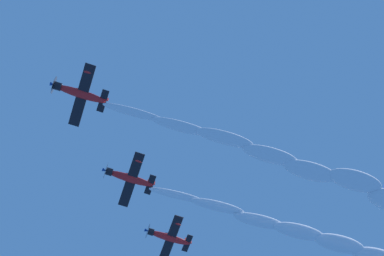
{
  "coord_description": "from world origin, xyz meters",
  "views": [
    {
      "loc": [
        21.24,
        31.66,
        1.8
      ],
      "look_at": [
        -7.28,
        11.65,
        57.12
      ],
      "focal_mm": 49.38,
      "sensor_mm": 36.0,
      "label": 1
    }
  ],
  "objects": [
    {
      "name": "airplane_lead",
      "position": [
        4.35,
        3.26,
        57.47
      ],
      "size": [
        6.89,
        7.01,
        2.87
      ],
      "color": "red"
    },
    {
      "name": "airplane_left_wingman",
      "position": [
        -8.5,
        0.68,
        56.48
      ],
      "size": [
        6.88,
        7.06,
        2.73
      ],
      "color": "red"
    },
    {
      "name": "airplane_right_wingman",
      "position": [
        -20.94,
        -2.18,
        57.82
      ],
      "size": [
        6.88,
        7.08,
        2.69
      ],
      "color": "red"
    },
    {
      "name": "smoke_trail_lead",
      "position": [
        -21.43,
        21.64,
        55.69
      ],
      "size": [
        36.71,
        26.54,
        4.61
      ],
      "color": "white"
    },
    {
      "name": "smoke_trail_left_wingman",
      "position": [
        -34.08,
        18.75,
        54.65
      ],
      "size": [
        36.02,
        26.71,
        4.55
      ],
      "color": "white"
    }
  ]
}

